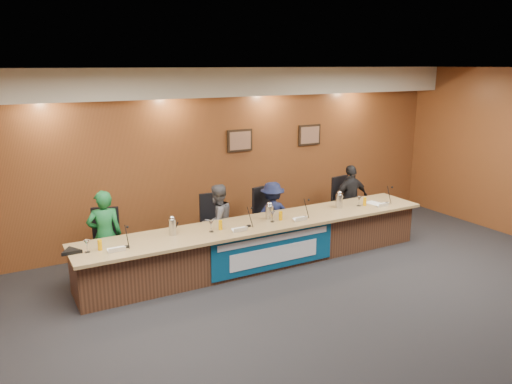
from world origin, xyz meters
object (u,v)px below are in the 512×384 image
panelist_d (351,199)px  carafe_left (172,227)px  panelist_c (272,215)px  panelist_a (105,236)px  speakerphone (71,251)px  panelist_b (218,221)px  carafe_right (339,201)px  office_chair_d (347,207)px  office_chair_b (215,229)px  carafe_mid (269,212)px  banner (274,250)px  dais_body (262,244)px  office_chair_c (269,220)px  office_chair_a (105,248)px

panelist_d → carafe_left: (-3.89, -0.57, 0.20)m
panelist_c → carafe_left: 2.18m
panelist_c → panelist_d: bearing=-169.9°
panelist_a → panelist_c: bearing=-172.4°
speakerphone → panelist_b: bearing=14.0°
carafe_left → carafe_right: (3.12, -0.03, -0.00)m
panelist_d → office_chair_d: 0.22m
office_chair_b → carafe_mid: (0.69, -0.67, 0.38)m
panelist_b → carafe_left: bearing=11.0°
banner → carafe_mid: bearing=69.6°
carafe_left → carafe_mid: bearing=0.2°
office_chair_b → carafe_mid: carafe_mid is taller
panelist_c → panelist_d: (1.80, 0.00, 0.07)m
dais_body → office_chair_d: dais_body is taller
dais_body → office_chair_b: (-0.52, 0.72, 0.13)m
panelist_d → office_chair_d: (0.00, 0.10, -0.20)m
dais_body → office_chair_c: (0.57, 0.72, 0.13)m
office_chair_b → carafe_left: carafe_left is taller
panelist_d → carafe_mid: (-2.19, -0.57, 0.19)m
office_chair_a → office_chair_d: 4.77m
dais_body → office_chair_a: 2.51m
panelist_d → office_chair_d: size_ratio=2.82×
carafe_left → carafe_mid: (1.70, 0.01, -0.01)m
speakerphone → office_chair_b: bearing=16.1°
office_chair_c → speakerphone: bearing=179.3°
office_chair_b → carafe_mid: size_ratio=2.15×
carafe_mid → speakerphone: carafe_mid is taller
carafe_left → office_chair_c: bearing=17.9°
speakerphone → panelist_d: bearing=6.6°
office_chair_c → carafe_left: 2.23m
dais_body → banner: size_ratio=2.73×
office_chair_d → carafe_mid: (-2.19, -0.67, 0.38)m
office_chair_d → carafe_right: (-0.76, -0.70, 0.39)m
office_chair_c → speakerphone: (-3.56, -0.72, 0.30)m
carafe_left → banner: bearing=-16.8°
panelist_a → office_chair_c: panelist_a is taller
carafe_right → speakerphone: (-4.59, -0.01, -0.10)m
panelist_a → office_chair_a: bearing=-82.4°
office_chair_c → carafe_right: size_ratio=1.96×
dais_body → carafe_right: bearing=0.5°
carafe_mid → panelist_b: bearing=140.6°
banner → office_chair_a: (-2.41, 1.13, 0.10)m
panelist_b → office_chair_a: 1.90m
panelist_a → carafe_right: (4.01, -0.60, 0.16)m
office_chair_b → speakerphone: speakerphone is taller
panelist_a → panelist_b: (1.89, 0.00, -0.07)m
office_chair_a → carafe_left: bearing=-15.1°
carafe_right → panelist_a: bearing=171.4°
dais_body → office_chair_b: 0.90m
office_chair_a → panelist_d: bearing=21.1°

